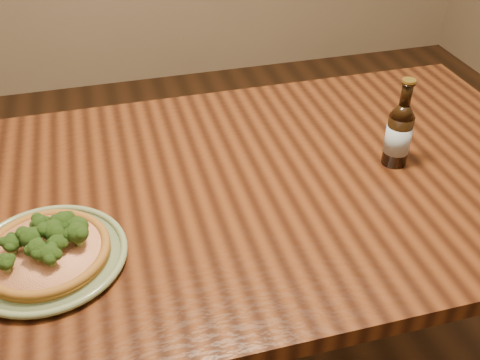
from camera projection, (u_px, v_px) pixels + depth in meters
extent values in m
cube|color=#4C2410|center=(236.00, 191.00, 1.28)|extent=(1.60, 0.90, 0.04)
cylinder|color=#4C2410|center=(410.00, 179.00, 1.95)|extent=(0.07, 0.07, 0.71)
cylinder|color=#6D7D56|center=(48.00, 259.00, 1.07)|extent=(0.28, 0.28, 0.01)
torus|color=#6D7D56|center=(47.00, 256.00, 1.06)|extent=(0.30, 0.30, 0.01)
torus|color=#6D7D56|center=(47.00, 256.00, 1.06)|extent=(0.24, 0.24, 0.01)
cylinder|color=#8E5D20|center=(47.00, 254.00, 1.06)|extent=(0.24, 0.24, 0.01)
torus|color=#8E5D20|center=(46.00, 251.00, 1.06)|extent=(0.24, 0.24, 0.02)
cylinder|color=beige|center=(46.00, 251.00, 1.06)|extent=(0.21, 0.21, 0.01)
sphere|color=#33581B|center=(57.00, 243.00, 1.03)|extent=(0.04, 0.04, 0.03)
sphere|color=#33581B|center=(78.00, 233.00, 1.05)|extent=(0.05, 0.05, 0.04)
sphere|color=#33581B|center=(5.00, 262.00, 1.00)|extent=(0.04, 0.04, 0.03)
sphere|color=#33581B|center=(37.00, 249.00, 1.02)|extent=(0.05, 0.05, 0.04)
sphere|color=#33581B|center=(53.00, 230.00, 1.05)|extent=(0.06, 0.06, 0.04)
sphere|color=#33581B|center=(11.00, 243.00, 1.03)|extent=(0.04, 0.04, 0.03)
sphere|color=#33581B|center=(77.00, 225.00, 1.07)|extent=(0.05, 0.05, 0.03)
sphere|color=#33581B|center=(30.00, 238.00, 1.04)|extent=(0.05, 0.05, 0.04)
sphere|color=#33581B|center=(63.00, 221.00, 1.08)|extent=(0.04, 0.04, 0.04)
sphere|color=#33581B|center=(40.00, 223.00, 1.08)|extent=(0.04, 0.04, 0.03)
sphere|color=#33581B|center=(50.00, 254.00, 1.01)|extent=(0.04, 0.04, 0.04)
cylinder|color=black|center=(398.00, 140.00, 1.30)|extent=(0.06, 0.06, 0.13)
cone|color=black|center=(403.00, 111.00, 1.26)|extent=(0.06, 0.06, 0.03)
cylinder|color=black|center=(407.00, 94.00, 1.23)|extent=(0.02, 0.02, 0.06)
torus|color=black|center=(409.00, 84.00, 1.22)|extent=(0.03, 0.03, 0.00)
cylinder|color=#A58C33|center=(409.00, 81.00, 1.21)|extent=(0.03, 0.03, 0.01)
cylinder|color=#9FB1C0|center=(398.00, 138.00, 1.30)|extent=(0.06, 0.06, 0.07)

